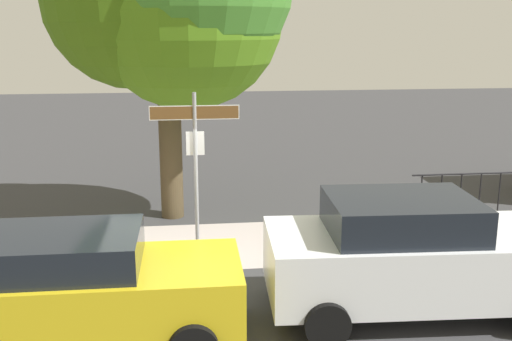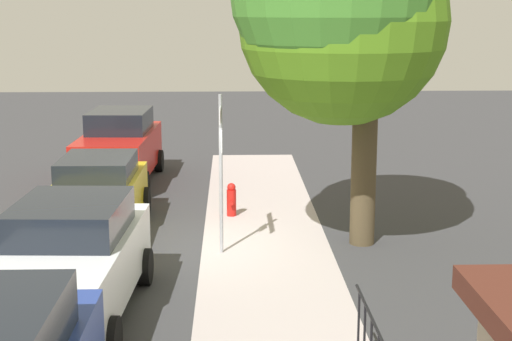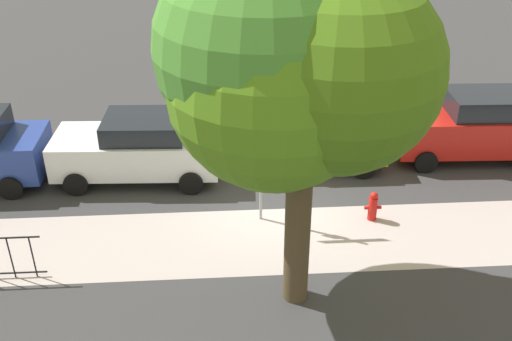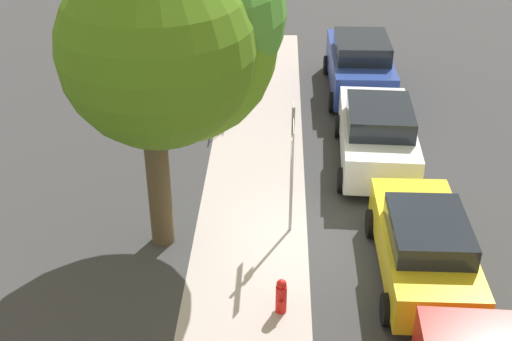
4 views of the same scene
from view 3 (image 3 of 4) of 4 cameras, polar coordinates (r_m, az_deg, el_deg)
ground_plane at (r=15.25m, az=1.73°, el=-3.72°), size 60.00×60.00×0.00m
sidewalk_strip at (r=14.15m, az=-5.93°, el=-6.89°), size 24.00×2.60×0.00m
street_sign at (r=13.77m, az=0.49°, el=2.93°), size 1.57×0.07×3.14m
shade_tree at (r=10.63m, az=3.21°, el=9.82°), size 5.11×4.23×7.08m
car_red at (r=18.38m, az=20.21°, el=4.05°), size 4.56×2.13×1.99m
car_yellow at (r=16.96m, az=5.27°, el=3.06°), size 4.23×1.96×1.60m
car_white at (r=16.54m, az=-11.19°, el=2.22°), size 4.54×2.25×1.81m
fire_hydrant at (r=14.94m, az=11.14°, el=-3.37°), size 0.42×0.22×0.78m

